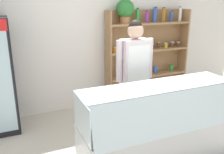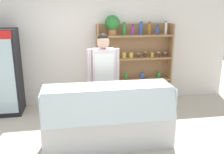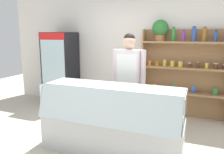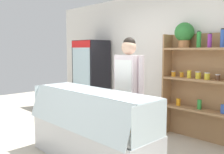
# 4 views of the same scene
# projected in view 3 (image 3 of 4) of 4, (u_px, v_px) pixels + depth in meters

# --- Properties ---
(ground_plane) EXTENTS (12.00, 12.00, 0.00)m
(ground_plane) POSITION_uv_depth(u_px,v_px,m) (104.00, 147.00, 3.43)
(ground_plane) COLOR beige
(back_wall) EXTENTS (6.80, 0.10, 2.70)m
(back_wall) POSITION_uv_depth(u_px,v_px,m) (138.00, 52.00, 4.98)
(back_wall) COLOR white
(back_wall) RESTS_ON ground
(drinks_fridge) EXTENTS (0.72, 0.61, 1.79)m
(drinks_fridge) POSITION_uv_depth(u_px,v_px,m) (61.00, 69.00, 5.35)
(drinks_fridge) COLOR black
(drinks_fridge) RESTS_ON ground
(shelving_unit) EXTENTS (1.74, 0.33, 2.03)m
(shelving_unit) POSITION_uv_depth(u_px,v_px,m) (180.00, 62.00, 4.47)
(shelving_unit) COLOR #9E754C
(shelving_unit) RESTS_ON ground
(deli_display_case) EXTENTS (2.06, 0.71, 1.01)m
(deli_display_case) POSITION_uv_depth(u_px,v_px,m) (111.00, 131.00, 3.26)
(deli_display_case) COLOR silver
(deli_display_case) RESTS_ON ground
(shop_clerk) EXTENTS (0.60, 0.25, 1.76)m
(shop_clerk) POSITION_uv_depth(u_px,v_px,m) (129.00, 75.00, 3.78)
(shop_clerk) COLOR #2D2D38
(shop_clerk) RESTS_ON ground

